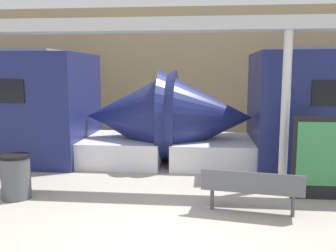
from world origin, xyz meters
The scene contains 7 objects.
ground_plane centered at (0.00, 0.00, 0.00)m, with size 60.00×60.00×0.00m, color #A8A093.
station_wall centered at (0.00, 9.31, 2.50)m, with size 56.00×0.20×5.00m, color tan.
bench_near centered at (1.52, 1.43, 0.52)m, with size 1.87×0.73×0.83m.
trash_bin centered at (-3.19, 1.84, 0.46)m, with size 0.61×0.61×0.91m.
poster_board centered at (2.97, 2.41, 0.87)m, with size 1.09×0.07×1.72m.
support_column_near centered at (2.39, 3.08, 1.73)m, with size 0.19×0.19×3.46m, color silver.
canopy_beam centered at (2.39, 3.08, 3.60)m, with size 28.00×0.60×0.28m, color #B7B7BC.
Camera 1 is at (0.67, -5.24, 2.61)m, focal length 40.00 mm.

